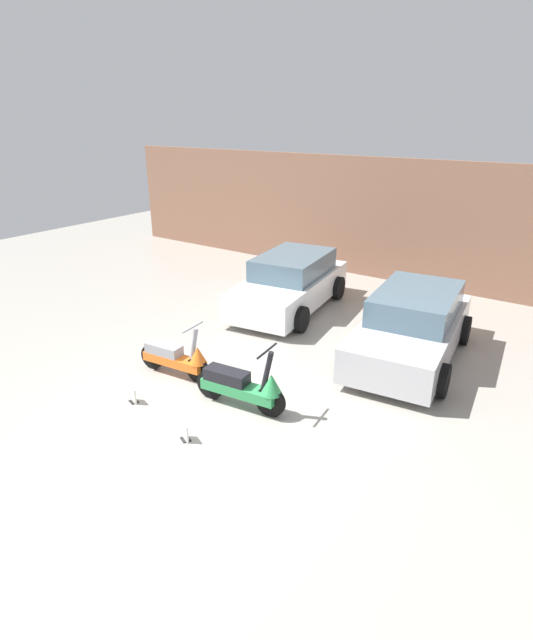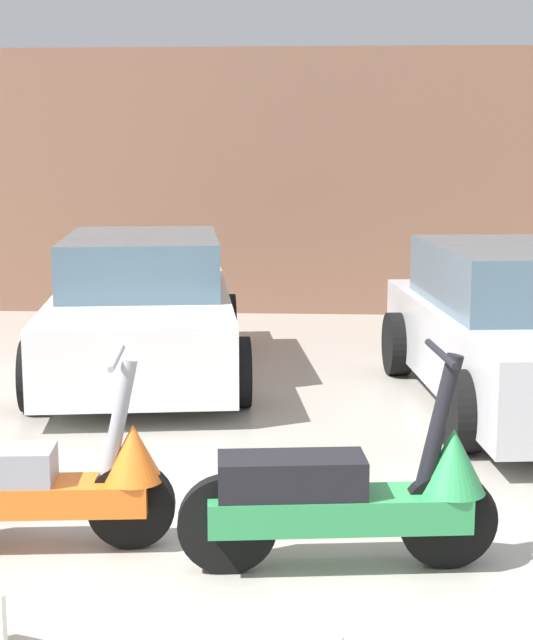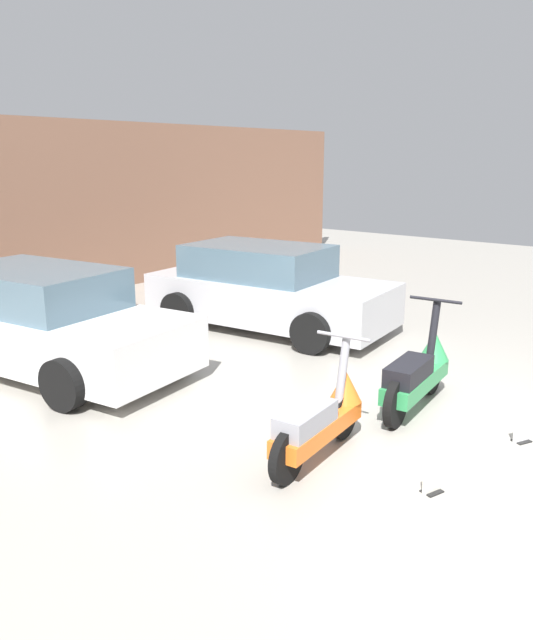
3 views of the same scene
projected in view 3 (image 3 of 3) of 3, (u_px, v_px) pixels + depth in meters
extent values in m
plane|color=#9E998E|center=(456.00, 436.00, 6.02)|extent=(28.00, 28.00, 0.00)
cylinder|color=black|center=(344.00, 415.00, 5.93)|extent=(0.47, 0.13, 0.46)
cylinder|color=black|center=(287.00, 457.00, 5.10)|extent=(0.47, 0.13, 0.46)
cube|color=orange|center=(318.00, 428.00, 5.50)|extent=(1.23, 0.40, 0.16)
cube|color=gray|center=(306.00, 419.00, 5.28)|extent=(0.70, 0.34, 0.18)
cylinder|color=gray|center=(343.00, 370.00, 5.77)|extent=(0.22, 0.10, 0.66)
cylinder|color=gray|center=(344.00, 336.00, 5.69)|extent=(0.09, 0.54, 0.03)
cone|color=orange|center=(345.00, 386.00, 5.87)|extent=(0.34, 0.34, 0.30)
cylinder|color=black|center=(432.00, 372.00, 7.06)|extent=(0.50, 0.14, 0.50)
cylinder|color=black|center=(396.00, 403.00, 6.16)|extent=(0.50, 0.14, 0.50)
cube|color=#2D8C4C|center=(416.00, 381.00, 6.60)|extent=(1.32, 0.45, 0.17)
cube|color=black|center=(409.00, 371.00, 6.36)|extent=(0.75, 0.37, 0.19)
cylinder|color=black|center=(433.00, 331.00, 6.89)|extent=(0.24, 0.11, 0.70)
cylinder|color=black|center=(436.00, 300.00, 6.80)|extent=(0.10, 0.57, 0.03)
cone|color=#2D8C4C|center=(434.00, 345.00, 7.00)|extent=(0.37, 0.37, 0.32)
cube|color=white|center=(49.00, 334.00, 7.78)|extent=(2.07, 3.95, 0.63)
cube|color=slate|center=(33.00, 288.00, 7.75)|extent=(1.66, 2.28, 0.49)
cylinder|color=black|center=(165.00, 346.00, 7.92)|extent=(0.27, 0.60, 0.57)
cylinder|color=black|center=(64.00, 384.00, 6.57)|extent=(0.27, 0.60, 0.57)
cylinder|color=black|center=(41.00, 321.00, 9.09)|extent=(0.27, 0.60, 0.57)
cube|color=#B7B7BC|center=(270.00, 298.00, 9.71)|extent=(2.00, 3.95, 0.63)
cube|color=slate|center=(258.00, 261.00, 9.68)|extent=(1.62, 2.27, 0.50)
cylinder|color=black|center=(361.00, 309.00, 9.81)|extent=(0.26, 0.60, 0.58)
cylinder|color=black|center=(311.00, 333.00, 8.47)|extent=(0.26, 0.60, 0.58)
cylinder|color=black|center=(239.00, 292.00, 11.04)|extent=(0.26, 0.60, 0.58)
cylinder|color=black|center=(178.00, 311.00, 9.70)|extent=(0.26, 0.60, 0.58)
cube|color=black|center=(432.00, 491.00, 5.01)|extent=(0.19, 0.16, 0.01)
cube|color=silver|center=(433.00, 477.00, 4.98)|extent=(0.20, 0.09, 0.26)
cube|color=black|center=(521.00, 441.00, 5.90)|extent=(0.20, 0.18, 0.01)
cube|color=white|center=(523.00, 429.00, 5.87)|extent=(0.19, 0.11, 0.26)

